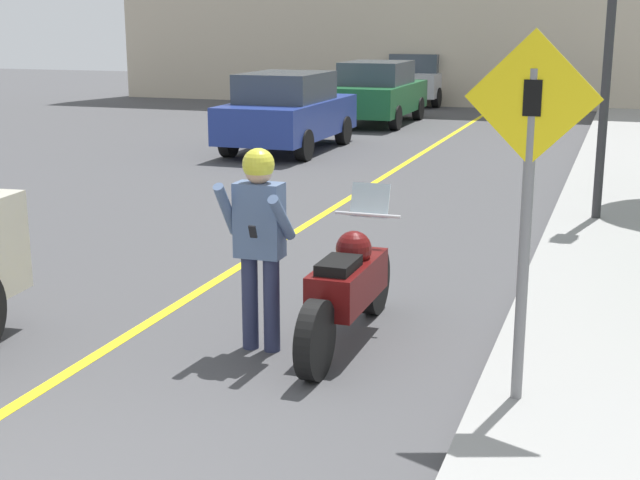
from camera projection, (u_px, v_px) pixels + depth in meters
name	position (u px, v px, depth m)	size (l,w,h in m)	color
road_center_line	(258.00, 255.00, 10.77)	(0.12, 36.00, 0.01)	yellow
motorcycle	(348.00, 286.00, 7.75)	(0.62, 2.36, 1.31)	black
person_biker	(259.00, 228.00, 7.44)	(0.59, 0.48, 1.75)	#282D4C
crossing_sign	(528.00, 184.00, 6.05)	(0.91, 0.08, 2.60)	slate
traffic_light	(611.00, 15.00, 11.60)	(0.26, 0.30, 3.92)	#2D2D30
parked_car_blue	(288.00, 111.00, 19.15)	(1.88, 4.20, 1.68)	black
parked_car_green	(378.00, 92.00, 24.13)	(1.88, 4.20, 1.68)	black
parked_car_silver	(421.00, 78.00, 30.01)	(1.88, 4.20, 1.68)	black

